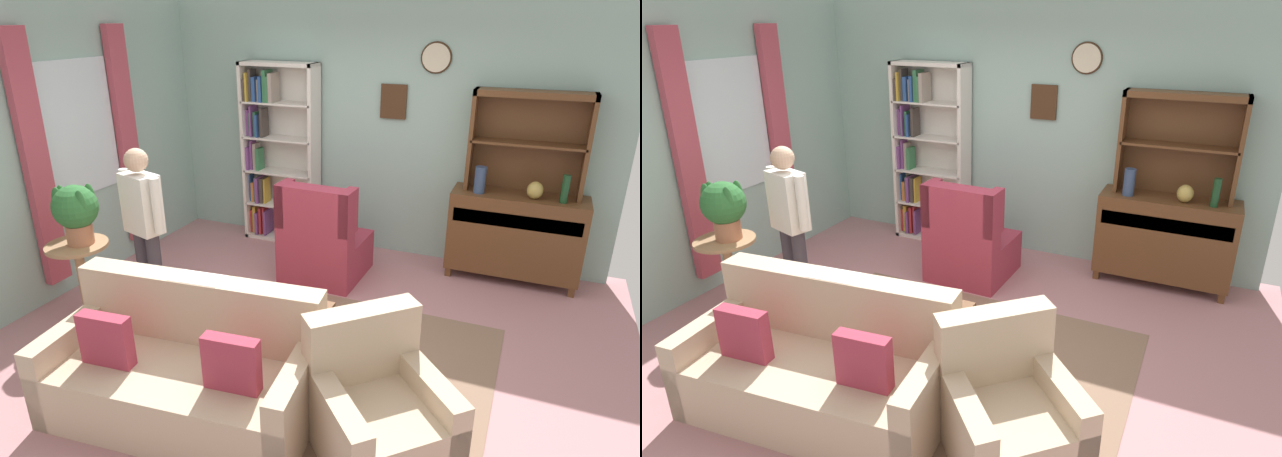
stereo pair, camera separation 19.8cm
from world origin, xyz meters
TOP-DOWN VIEW (x-y plane):
  - ground_plane at (0.00, 0.00)m, footprint 5.40×4.60m
  - wall_back at (0.00, 2.13)m, footprint 5.00×0.09m
  - wall_left at (-2.52, 0.04)m, footprint 0.16×4.20m
  - area_rug at (0.20, -0.30)m, footprint 2.83×2.17m
  - bookshelf at (-1.20, 1.94)m, footprint 0.90×0.30m
  - sideboard at (1.56, 1.86)m, footprint 1.30×0.45m
  - sideboard_hutch at (1.56, 1.97)m, footprint 1.10×0.26m
  - vase_tall at (1.17, 1.78)m, footprint 0.11×0.11m
  - vase_round at (1.69, 1.79)m, footprint 0.15×0.15m
  - bottle_wine at (1.95, 1.77)m, footprint 0.07×0.07m
  - couch_floral at (-0.34, -1.13)m, footprint 1.88×1.03m
  - armchair_floral at (0.97, -0.97)m, footprint 1.08×1.08m
  - wingback_chair at (-0.26, 1.13)m, footprint 0.80×0.82m
  - plant_stand at (-1.90, -0.46)m, footprint 0.52×0.52m
  - potted_plant_large at (-1.87, -0.43)m, footprint 0.38×0.38m
  - person_reading at (-1.40, -0.16)m, footprint 0.52×0.29m
  - coffee_table at (-0.07, -0.26)m, footprint 0.80×0.50m
  - book_stack at (0.02, -0.34)m, footprint 0.20×0.13m

SIDE VIEW (x-z plane):
  - ground_plane at x=0.00m, z-range -0.02..0.00m
  - area_rug at x=0.20m, z-range 0.00..0.01m
  - armchair_floral at x=0.97m, z-range -0.15..0.73m
  - couch_floral at x=-0.34m, z-range -0.14..0.76m
  - coffee_table at x=-0.07m, z-range 0.14..0.56m
  - wingback_chair at x=-0.26m, z-range -0.14..0.91m
  - book_stack at x=0.02m, z-range 0.42..0.48m
  - plant_stand at x=-1.90m, z-range 0.08..0.83m
  - sideboard at x=1.56m, z-range 0.05..0.97m
  - person_reading at x=-1.40m, z-range 0.13..1.69m
  - vase_round at x=1.69m, z-range 0.92..1.09m
  - potted_plant_large at x=-1.87m, z-range 0.79..1.31m
  - vase_tall at x=1.17m, z-range 0.92..1.19m
  - bottle_wine at x=1.95m, z-range 0.92..1.19m
  - bookshelf at x=-1.20m, z-range 0.02..2.12m
  - wall_left at x=-2.52m, z-range 0.00..2.80m
  - wall_back at x=0.00m, z-range 0.01..2.81m
  - sideboard_hutch at x=1.56m, z-range 1.06..2.06m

